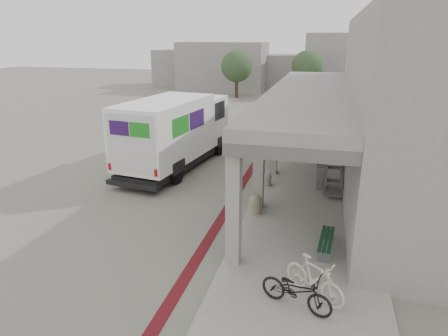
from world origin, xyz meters
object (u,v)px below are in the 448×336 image
(bench, at_px, (326,242))
(utility_cabinet, at_px, (321,177))
(fedex_truck, at_px, (176,131))
(bicycle_cream, at_px, (314,278))
(bicycle_black, at_px, (296,290))

(bench, bearing_deg, utility_cabinet, 97.82)
(bench, bearing_deg, fedex_truck, 141.66)
(utility_cabinet, bearing_deg, bicycle_cream, -95.29)
(bicycle_black, height_order, bicycle_cream, bicycle_cream)
(bicycle_cream, bearing_deg, bench, 30.74)
(bicycle_black, bearing_deg, bicycle_cream, -17.28)
(utility_cabinet, distance_m, bicycle_black, 8.17)
(fedex_truck, height_order, bicycle_cream, fedex_truck)
(fedex_truck, xyz_separation_m, utility_cabinet, (6.96, -1.45, -1.23))
(fedex_truck, height_order, bicycle_black, fedex_truck)
(utility_cabinet, height_order, bicycle_black, utility_cabinet)
(bench, relative_size, bicycle_cream, 0.97)
(bench, bearing_deg, bicycle_cream, -91.66)
(bench, height_order, utility_cabinet, utility_cabinet)
(bicycle_cream, bearing_deg, fedex_truck, 74.43)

